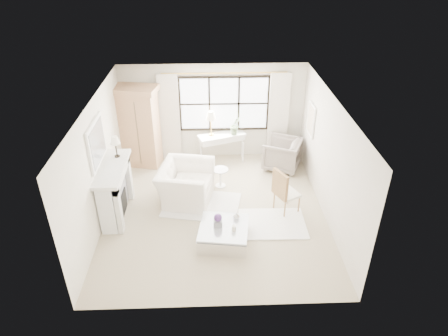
{
  "coord_description": "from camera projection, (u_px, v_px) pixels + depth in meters",
  "views": [
    {
      "loc": [
        -0.08,
        -7.52,
        5.62
      ],
      "look_at": [
        0.2,
        0.2,
        1.06
      ],
      "focal_mm": 32.0,
      "sensor_mm": 36.0,
      "label": 1
    }
  ],
  "objects": [
    {
      "name": "planter_flowers",
      "position": [
        218.0,
        218.0,
        8.16
      ],
      "size": [
        0.17,
        0.17,
        0.17
      ],
      "primitive_type": "sphere",
      "color": "#552E74",
      "rests_on": "planter_box"
    },
    {
      "name": "wall_back",
      "position": [
        213.0,
        112.0,
        11.01
      ],
      "size": [
        5.0,
        0.0,
        5.0
      ],
      "primitive_type": "plane",
      "rotation": [
        1.57,
        0.0,
        0.0
      ],
      "color": "beige",
      "rests_on": "ground"
    },
    {
      "name": "curtain_left",
      "position": [
        170.0,
        118.0,
        10.94
      ],
      "size": [
        0.55,
        0.1,
        2.47
      ],
      "primitive_type": "cube",
      "color": "beige",
      "rests_on": "ground"
    },
    {
      "name": "pillar_candle",
      "position": [
        234.0,
        228.0,
        8.1
      ],
      "size": [
        0.09,
        0.09,
        0.12
      ],
      "primitive_type": "cylinder",
      "color": "silver",
      "rests_on": "coffee_table"
    },
    {
      "name": "mantel_lamp",
      "position": [
        115.0,
        141.0,
        8.8
      ],
      "size": [
        0.22,
        0.22,
        0.51
      ],
      "color": "black",
      "rests_on": "fireplace"
    },
    {
      "name": "wall_front",
      "position": [
        218.0,
        247.0,
        6.28
      ],
      "size": [
        5.0,
        0.0,
        5.0
      ],
      "primitive_type": "plane",
      "rotation": [
        -1.57,
        0.0,
        0.0
      ],
      "color": "beige",
      "rests_on": "ground"
    },
    {
      "name": "mirror_glass",
      "position": [
        98.0,
        143.0,
        8.32
      ],
      "size": [
        0.02,
        1.0,
        0.8
      ],
      "primitive_type": "cube",
      "color": "silver",
      "rests_on": "wall_left"
    },
    {
      "name": "side_table",
      "position": [
        220.0,
        175.0,
        10.09
      ],
      "size": [
        0.4,
        0.4,
        0.51
      ],
      "color": "white",
      "rests_on": "floor"
    },
    {
      "name": "window_pane",
      "position": [
        224.0,
        104.0,
        10.87
      ],
      "size": [
        2.4,
        0.02,
        1.5
      ],
      "primitive_type": "cube",
      "color": "white",
      "rests_on": "wall_back"
    },
    {
      "name": "art_frame",
      "position": [
        311.0,
        119.0,
        10.08
      ],
      "size": [
        0.04,
        0.62,
        0.82
      ],
      "primitive_type": "cube",
      "color": "white",
      "rests_on": "wall_right"
    },
    {
      "name": "rug_left",
      "position": [
        202.0,
        205.0,
        9.53
      ],
      "size": [
        1.96,
        1.56,
        0.03
      ],
      "primitive_type": "cube",
      "rotation": [
        0.0,
        0.0,
        -0.2
      ],
      "color": "white",
      "rests_on": "floor"
    },
    {
      "name": "rug_right",
      "position": [
        272.0,
        223.0,
        8.92
      ],
      "size": [
        1.48,
        1.12,
        0.03
      ],
      "primitive_type": "cube",
      "rotation": [
        0.0,
        0.0,
        -0.01
      ],
      "color": "white",
      "rests_on": "floor"
    },
    {
      "name": "wall_left",
      "position": [
        99.0,
        163.0,
        8.56
      ],
      "size": [
        0.0,
        5.5,
        5.5
      ],
      "primitive_type": "plane",
      "rotation": [
        1.57,
        0.0,
        1.57
      ],
      "color": "white",
      "rests_on": "ground"
    },
    {
      "name": "console_table",
      "position": [
        222.0,
        147.0,
        11.25
      ],
      "size": [
        1.38,
        0.85,
        0.8
      ],
      "rotation": [
        0.0,
        0.0,
        0.34
      ],
      "color": "silver",
      "rests_on": "floor"
    },
    {
      "name": "armoire",
      "position": [
        139.0,
        126.0,
        10.7
      ],
      "size": [
        1.23,
        0.9,
        2.24
      ],
      "rotation": [
        0.0,
        0.0,
        -0.2
      ],
      "color": "tan",
      "rests_on": "floor"
    },
    {
      "name": "french_chair",
      "position": [
        286.0,
        200.0,
        9.2
      ],
      "size": [
        0.65,
        0.65,
        1.08
      ],
      "rotation": [
        0.0,
        0.0,
        2.03
      ],
      "color": "#A17543",
      "rests_on": "floor"
    },
    {
      "name": "curtain_rod",
      "position": [
        224.0,
        73.0,
        10.38
      ],
      "size": [
        3.3,
        0.04,
        0.04
      ],
      "primitive_type": "cylinder",
      "rotation": [
        0.0,
        1.57,
        0.0
      ],
      "color": "gold",
      "rests_on": "wall_back"
    },
    {
      "name": "wingback_chair",
      "position": [
        282.0,
        154.0,
        10.85
      ],
      "size": [
        1.22,
        1.21,
        0.85
      ],
      "primitive_type": "imported",
      "rotation": [
        0.0,
        0.0,
        -1.99
      ],
      "color": "gray",
      "rests_on": "floor"
    },
    {
      "name": "orchid_plant",
      "position": [
        235.0,
        125.0,
        10.94
      ],
      "size": [
        0.35,
        0.32,
        0.53
      ],
      "primitive_type": "imported",
      "rotation": [
        0.0,
        0.0,
        0.33
      ],
      "color": "#5D774F",
      "rests_on": "console_table"
    },
    {
      "name": "art_canvas",
      "position": [
        310.0,
        119.0,
        10.08
      ],
      "size": [
        0.01,
        0.52,
        0.72
      ],
      "primitive_type": "cube",
      "color": "beige",
      "rests_on": "wall_right"
    },
    {
      "name": "curtain_right",
      "position": [
        278.0,
        116.0,
        11.04
      ],
      "size": [
        0.55,
        0.1,
        2.47
      ],
      "primitive_type": "cube",
      "color": "silver",
      "rests_on": "ground"
    },
    {
      "name": "club_armchair",
      "position": [
        186.0,
        183.0,
        9.56
      ],
      "size": [
        1.42,
        1.56,
        0.88
      ],
      "primitive_type": "imported",
      "rotation": [
        0.0,
        0.0,
        1.37
      ],
      "color": "white",
      "rests_on": "floor"
    },
    {
      "name": "wall_right",
      "position": [
        329.0,
        159.0,
        8.72
      ],
      "size": [
        0.0,
        5.5,
        5.5
      ],
      "primitive_type": "plane",
      "rotation": [
        1.57,
        0.0,
        -1.57
      ],
      "color": "beige",
      "rests_on": "ground"
    },
    {
      "name": "console_lamp",
      "position": [
        211.0,
        116.0,
        10.75
      ],
      "size": [
        0.28,
        0.28,
        0.69
      ],
      "color": "#BA9040",
      "rests_on": "console_table"
    },
    {
      "name": "floor",
      "position": [
        216.0,
        211.0,
        9.33
      ],
      "size": [
        5.5,
        5.5,
        0.0
      ],
      "primitive_type": "plane",
      "color": "tan",
      "rests_on": "ground"
    },
    {
      "name": "mirror_frame",
      "position": [
        96.0,
        143.0,
        8.31
      ],
      "size": [
        0.05,
        1.15,
        0.95
      ],
      "primitive_type": "cube",
      "color": "white",
      "rests_on": "wall_left"
    },
    {
      "name": "coffee_table",
      "position": [
        224.0,
        234.0,
        8.34
      ],
      "size": [
        1.13,
        1.13,
        0.38
      ],
      "rotation": [
        0.0,
        0.0,
        -0.14
      ],
      "color": "white",
      "rests_on": "floor"
    },
    {
      "name": "planter_box",
      "position": [
        218.0,
        223.0,
        8.24
      ],
      "size": [
        0.18,
        0.18,
        0.13
      ],
      "primitive_type": "cube",
      "rotation": [
        0.0,
        0.0,
        0.04
      ],
      "color": "gray",
      "rests_on": "coffee_table"
    },
    {
      "name": "coffee_vase",
      "position": [
        236.0,
        216.0,
        8.43
      ],
      "size": [
        0.18,
        0.18,
        0.15
      ],
      "primitive_type": "imported",
      "rotation": [
        0.0,
        0.0,
        -0.36
      ],
      "color": "silver",
      "rests_on": "coffee_table"
    },
    {
      "name": "window_frame",
      "position": [
        224.0,
        104.0,
        10.86
      ],
      "size": [
        2.5,
        0.04,
        1.5
      ],
      "primitive_type": null,
      "color": "black",
      "rests_on": "wall_back"
    },
    {
      "name": "fireplace",
      "position": [
        114.0,
        190.0,
        8.93
      ],
      "size": [
        0.58,
        1.66,
        1.26
      ],
      "color": "silver",
      "rests_on": "ground"
    },
    {
      "name": "ceiling",
      "position": [
        214.0,
        102.0,
        7.96
      ],
      "size": [
        5.5,
        5.5,
        0.0
      ],
      "primitive_type": "plane",
      "rotation": [
        3.14,
        0.0,
        0.0
      ],
      "color": "white",
      "rests_on": "ground"
    }
  ]
}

